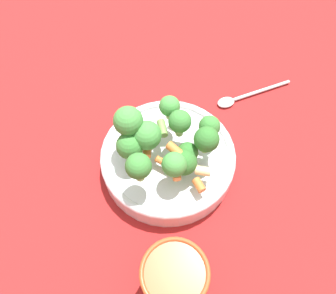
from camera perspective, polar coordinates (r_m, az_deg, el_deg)
ground_plane at (r=0.60m, az=0.00°, el=-3.08°), size 3.00×3.00×0.00m
bowl at (r=0.58m, az=0.00°, el=-1.94°), size 0.23×0.23×0.04m
pasta_salad at (r=0.51m, az=-0.78°, el=1.07°), size 0.16×0.17×0.09m
cup at (r=0.48m, az=1.08°, el=-22.11°), size 0.09×0.09×0.11m
spoon at (r=0.70m, az=12.56°, el=8.43°), size 0.09×0.16×0.01m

